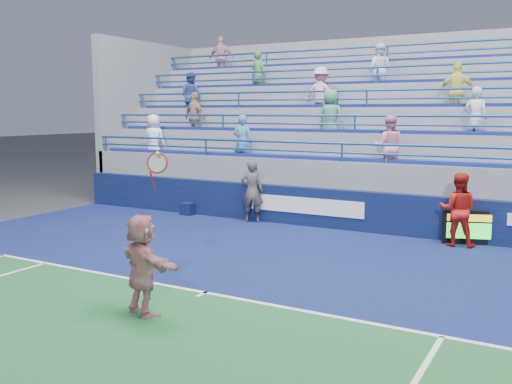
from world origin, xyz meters
The scene contains 8 objects.
ground centered at (0.00, 0.00, 0.00)m, with size 120.00×120.00×0.00m, color #333538.
sponsor_wall centered at (0.00, 6.50, 0.55)m, with size 18.00×0.32×1.10m.
bleacher_stand centered at (-0.01, 10.27, 1.54)m, with size 18.00×5.60×6.13m.
serve_speed_board centered at (3.45, 6.26, 0.42)m, with size 1.20×0.51×0.84m.
judge_chair centered at (-4.87, 6.23, 0.23)m, with size 0.40×0.40×0.70m.
tennis_player centered at (-0.27, -1.34, 0.82)m, with size 1.59×0.99×2.63m.
line_judge centered at (-2.54, 6.17, 0.92)m, with size 0.67×0.44×1.85m, color #131734.
ball_girl centered at (3.24, 5.96, 0.89)m, with size 0.87×0.68×1.79m, color #B21914.
Camera 1 is at (5.57, -8.10, 3.22)m, focal length 40.00 mm.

